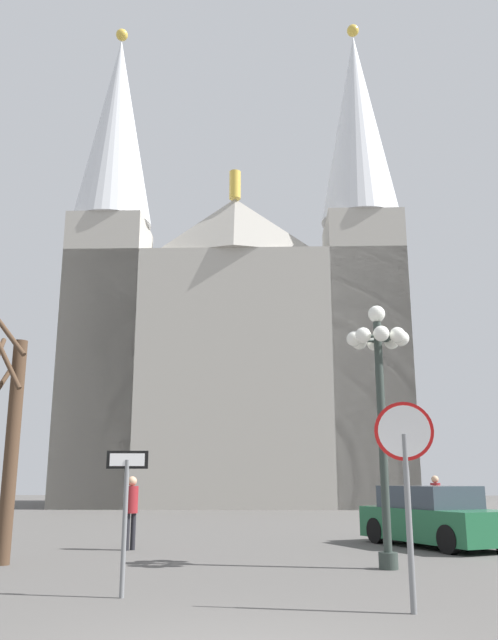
{
  "coord_description": "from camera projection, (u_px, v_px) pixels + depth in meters",
  "views": [
    {
      "loc": [
        0.48,
        -6.14,
        1.65
      ],
      "look_at": [
        -0.68,
        17.91,
        7.52
      ],
      "focal_mm": 36.48,
      "sensor_mm": 36.0,
      "label": 1
    }
  ],
  "objects": [
    {
      "name": "stop_sign",
      "position": [
        406.0,
        462.0,
        8.56
      ],
      "size": [
        0.78,
        0.14,
        2.65
      ],
      "color": "slate",
      "rests_on": "ground"
    },
    {
      "name": "parked_car_near_green",
      "position": [
        434.0,
        518.0,
        16.2
      ],
      "size": [
        3.43,
        4.43,
        1.46
      ],
      "color": "#1E5B38",
      "rests_on": "ground"
    },
    {
      "name": "cathedral",
      "position": [
        237.0,
        348.0,
        41.71
      ],
      "size": [
        20.6,
        12.94,
        31.37
      ],
      "color": "#ADA89E",
      "rests_on": "ground"
    },
    {
      "name": "pedestrian_walking",
      "position": [
        131.0,
        505.0,
        15.53
      ],
      "size": [
        0.32,
        0.32,
        1.69
      ],
      "color": "black",
      "rests_on": "ground"
    },
    {
      "name": "street_lamp",
      "position": [
        380.0,
        381.0,
        12.93
      ],
      "size": [
        1.26,
        1.26,
        5.08
      ],
      "color": "#2D3833",
      "rests_on": "ground"
    },
    {
      "name": "one_way_arrow_sign",
      "position": [
        126.0,
        502.0,
        9.51
      ],
      "size": [
        0.62,
        0.08,
        2.05
      ],
      "color": "slate",
      "rests_on": "ground"
    },
    {
      "name": "pedestrian_standing",
      "position": [
        436.0,
        497.0,
        20.95
      ],
      "size": [
        0.32,
        0.32,
        1.73
      ],
      "color": "navy",
      "rests_on": "ground"
    },
    {
      "name": "bare_tree",
      "position": [
        11.0,
        437.0,
        13.24
      ],
      "size": [
        1.13,
        1.32,
        5.24
      ],
      "color": "#473323",
      "rests_on": "ground"
    }
  ]
}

